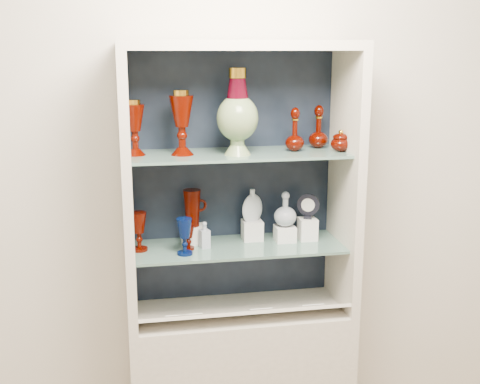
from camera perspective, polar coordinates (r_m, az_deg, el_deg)
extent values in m
cube|color=beige|center=(2.80, -0.81, 3.01)|extent=(3.50, 0.02, 2.80)
cube|color=beige|center=(2.97, 0.00, -17.66)|extent=(1.00, 0.40, 0.75)
cube|color=black|center=(2.79, -0.70, 1.39)|extent=(0.98, 0.02, 1.15)
cube|color=beige|center=(2.57, -10.60, 0.10)|extent=(0.04, 0.40, 1.15)
cube|color=beige|center=(2.73, 9.95, 0.93)|extent=(0.04, 0.40, 1.15)
cube|color=beige|center=(2.54, 0.00, 13.73)|extent=(1.00, 0.40, 0.04)
cube|color=slate|center=(2.70, -0.08, -5.19)|extent=(0.92, 0.34, 0.01)
cube|color=slate|center=(2.60, -0.08, 3.62)|extent=(0.92, 0.34, 0.01)
cube|color=beige|center=(2.68, 0.43, -11.42)|extent=(0.92, 0.17, 0.09)
cube|color=white|center=(2.74, 6.77, -10.58)|extent=(0.10, 0.06, 0.03)
cube|color=white|center=(2.69, 1.89, -11.01)|extent=(0.10, 0.06, 0.03)
cube|color=white|center=(2.64, -4.76, -11.48)|extent=(0.10, 0.06, 0.03)
cube|color=white|center=(2.64, -6.05, -11.55)|extent=(0.10, 0.06, 0.03)
cube|color=silver|center=(2.73, -4.51, -4.02)|extent=(0.10, 0.10, 0.08)
cube|color=silver|center=(2.77, 1.16, -3.63)|extent=(0.09, 0.09, 0.09)
cube|color=silver|center=(2.76, 4.28, -3.95)|extent=(0.09, 0.09, 0.07)
cube|color=silver|center=(2.78, 6.42, -3.51)|extent=(0.08, 0.08, 0.10)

